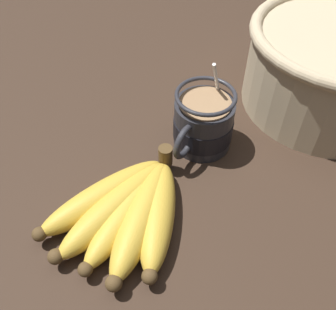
% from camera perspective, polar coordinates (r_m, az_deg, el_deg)
% --- Properties ---
extents(table, '(1.26, 1.26, 0.03)m').
position_cam_1_polar(table, '(0.56, -1.46, -3.26)').
color(table, '#332319').
rests_on(table, ground).
extents(coffee_mug, '(0.14, 0.09, 0.14)m').
position_cam_1_polar(coffee_mug, '(0.56, 5.34, 4.79)').
color(coffee_mug, '#28282D').
rests_on(coffee_mug, table).
extents(banana_bunch, '(0.21, 0.18, 0.04)m').
position_cam_1_polar(banana_bunch, '(0.48, -6.11, -8.21)').
color(banana_bunch, '#4C381E').
rests_on(banana_bunch, table).
extents(woven_basket, '(0.29, 0.29, 0.14)m').
position_cam_1_polar(woven_basket, '(0.67, 24.12, 12.32)').
color(woven_basket, tan).
rests_on(woven_basket, table).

